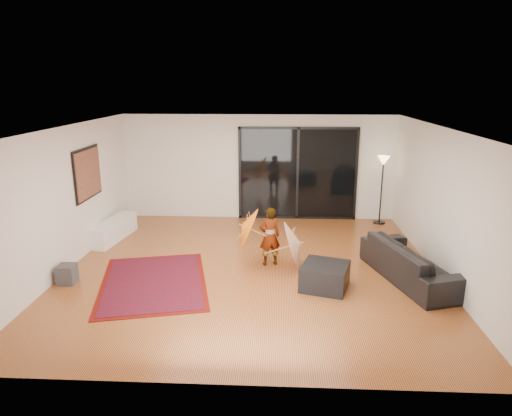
# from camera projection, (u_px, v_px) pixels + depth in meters

# --- Properties ---
(floor) EXTENTS (7.00, 7.00, 0.00)m
(floor) POSITION_uv_depth(u_px,v_px,m) (251.00, 269.00, 8.80)
(floor) COLOR #B16430
(floor) RESTS_ON ground
(ceiling) EXTENTS (7.00, 7.00, 0.00)m
(ceiling) POSITION_uv_depth(u_px,v_px,m) (251.00, 128.00, 8.08)
(ceiling) COLOR white
(ceiling) RESTS_ON wall_back
(wall_back) EXTENTS (7.00, 0.00, 7.00)m
(wall_back) POSITION_uv_depth(u_px,v_px,m) (259.00, 167.00, 11.81)
(wall_back) COLOR silver
(wall_back) RESTS_ON floor
(wall_front) EXTENTS (7.00, 0.00, 7.00)m
(wall_front) POSITION_uv_depth(u_px,v_px,m) (232.00, 281.00, 5.07)
(wall_front) COLOR silver
(wall_front) RESTS_ON floor
(wall_left) EXTENTS (0.00, 7.00, 7.00)m
(wall_left) POSITION_uv_depth(u_px,v_px,m) (66.00, 199.00, 8.61)
(wall_left) COLOR silver
(wall_left) RESTS_ON floor
(wall_right) EXTENTS (0.00, 7.00, 7.00)m
(wall_right) POSITION_uv_depth(u_px,v_px,m) (443.00, 204.00, 8.27)
(wall_right) COLOR silver
(wall_right) RESTS_ON floor
(sliding_door) EXTENTS (3.06, 0.07, 2.40)m
(sliding_door) POSITION_uv_depth(u_px,v_px,m) (298.00, 174.00, 11.77)
(sliding_door) COLOR black
(sliding_door) RESTS_ON wall_back
(painting) EXTENTS (0.04, 1.28, 1.08)m
(painting) POSITION_uv_depth(u_px,v_px,m) (88.00, 173.00, 9.49)
(painting) COLOR black
(painting) RESTS_ON wall_left
(media_console) EXTENTS (0.62, 1.65, 0.45)m
(media_console) POSITION_uv_depth(u_px,v_px,m) (114.00, 230.00, 10.43)
(media_console) COLOR white
(media_console) RESTS_ON floor
(speaker) EXTENTS (0.31, 0.31, 0.35)m
(speaker) POSITION_uv_depth(u_px,v_px,m) (67.00, 274.00, 8.15)
(speaker) COLOR #424244
(speaker) RESTS_ON floor
(persian_rug) EXTENTS (2.36, 2.90, 0.02)m
(persian_rug) POSITION_uv_depth(u_px,v_px,m) (154.00, 282.00, 8.20)
(persian_rug) COLOR #5B0D07
(persian_rug) RESTS_ON floor
(sofa) EXTENTS (1.54, 2.49, 0.68)m
(sofa) POSITION_uv_depth(u_px,v_px,m) (412.00, 262.00, 8.26)
(sofa) COLOR black
(sofa) RESTS_ON floor
(ottoman) EXTENTS (0.95, 0.95, 0.44)m
(ottoman) POSITION_uv_depth(u_px,v_px,m) (325.00, 276.00, 7.95)
(ottoman) COLOR black
(ottoman) RESTS_ON floor
(floor_lamp) EXTENTS (0.30, 0.30, 1.73)m
(floor_lamp) POSITION_uv_depth(u_px,v_px,m) (383.00, 171.00, 11.32)
(floor_lamp) COLOR black
(floor_lamp) RESTS_ON floor
(child) EXTENTS (0.49, 0.40, 1.17)m
(child) POSITION_uv_depth(u_px,v_px,m) (270.00, 236.00, 8.88)
(child) COLOR #999999
(child) RESTS_ON floor
(parasol_orange) EXTENTS (0.49, 0.84, 0.87)m
(parasol_orange) POSITION_uv_depth(u_px,v_px,m) (241.00, 229.00, 8.82)
(parasol_orange) COLOR orange
(parasol_orange) RESTS_ON child
(parasol_white) EXTENTS (0.53, 0.96, 0.97)m
(parasol_white) POSITION_uv_depth(u_px,v_px,m) (301.00, 243.00, 8.73)
(parasol_white) COLOR beige
(parasol_white) RESTS_ON floor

